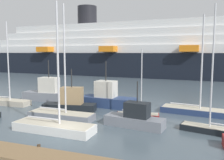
# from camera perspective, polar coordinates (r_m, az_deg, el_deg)

# --- Properties ---
(ground_plane) EXTENTS (600.00, 600.00, 0.00)m
(ground_plane) POSITION_cam_1_polar(r_m,az_deg,el_deg) (19.91, -11.92, -13.58)
(ground_plane) COLOR #4C5B66
(dock_pier) EXTENTS (20.98, 2.31, 0.62)m
(dock_pier) POSITION_cam_1_polar(r_m,az_deg,el_deg) (16.68, -19.60, -16.97)
(dock_pier) COLOR olive
(dock_pier) RESTS_ON ground_plane
(sailboat_0) EXTENTS (6.57, 1.70, 10.70)m
(sailboat_0) POSITION_cam_1_polar(r_m,az_deg,el_deg) (34.23, -23.93, -4.56)
(sailboat_0) COLOR #BCB29E
(sailboat_0) RESTS_ON ground_plane
(sailboat_1) EXTENTS (7.46, 3.07, 10.85)m
(sailboat_1) POSITION_cam_1_polar(r_m,az_deg,el_deg) (28.20, 19.22, -6.72)
(sailboat_1) COLOR navy
(sailboat_1) RESTS_ON ground_plane
(sailboat_3) EXTENTS (5.83, 2.57, 10.78)m
(sailboat_3) POSITION_cam_1_polar(r_m,az_deg,el_deg) (22.18, 23.55, -10.47)
(sailboat_3) COLOR black
(sailboat_3) RESTS_ON ground_plane
(sailboat_4) EXTENTS (7.01, 1.99, 11.55)m
(sailboat_4) POSITION_cam_1_polar(r_m,az_deg,el_deg) (25.18, -12.12, -7.98)
(sailboat_4) COLOR gray
(sailboat_4) RESTS_ON ground_plane
(sailboat_5) EXTENTS (7.33, 2.32, 10.98)m
(sailboat_5) POSITION_cam_1_polar(r_m,az_deg,el_deg) (21.48, -13.79, -10.62)
(sailboat_5) COLOR white
(sailboat_5) RESTS_ON ground_plane
(sailboat_7) EXTENTS (4.60, 2.06, 7.21)m
(sailboat_7) POSITION_cam_1_polar(r_m,az_deg,el_deg) (25.41, 6.21, -8.22)
(sailboat_7) COLOR maroon
(sailboat_7) RESTS_ON ground_plane
(fishing_boat_0) EXTENTS (7.08, 2.37, 5.78)m
(fishing_boat_0) POSITION_cam_1_polar(r_m,az_deg,el_deg) (34.93, -15.17, -2.91)
(fishing_boat_0) COLOR gray
(fishing_boat_0) RESTS_ON ground_plane
(fishing_boat_1) EXTENTS (6.38, 2.94, 4.95)m
(fishing_boat_1) POSITION_cam_1_polar(r_m,az_deg,el_deg) (28.38, -9.95, -5.30)
(fishing_boat_1) COLOR black
(fishing_boat_1) RESTS_ON ground_plane
(fishing_boat_2) EXTENTS (7.23, 2.87, 5.75)m
(fishing_boat_2) POSITION_cam_1_polar(r_m,az_deg,el_deg) (30.01, -1.04, -4.31)
(fishing_boat_2) COLOR navy
(fishing_boat_2) RESTS_ON ground_plane
(fishing_boat_3) EXTENTS (5.73, 2.52, 4.25)m
(fishing_boat_3) POSITION_cam_1_polar(r_m,az_deg,el_deg) (22.21, 5.58, -9.07)
(fishing_boat_3) COLOR gray
(fishing_boat_3) RESTS_ON ground_plane
(cruise_ship) EXTENTS (122.46, 24.66, 21.54)m
(cruise_ship) POSITION_cam_1_polar(r_m,az_deg,el_deg) (70.93, 9.83, 6.61)
(cruise_ship) COLOR black
(cruise_ship) RESTS_ON ground_plane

